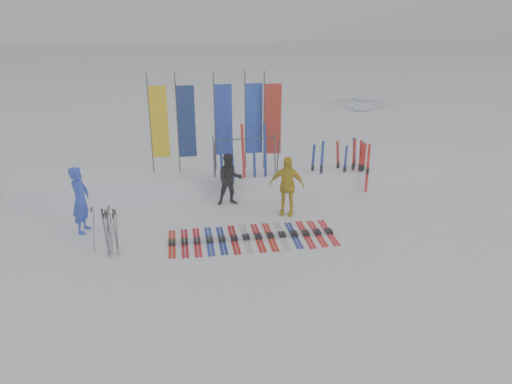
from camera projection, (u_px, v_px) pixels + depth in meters
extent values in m
plane|color=white|center=(258.00, 253.00, 12.43)|extent=(120.00, 120.00, 0.00)
cube|color=white|center=(236.00, 179.00, 16.55)|extent=(14.00, 1.60, 0.60)
imported|color=#203EBD|center=(81.00, 200.00, 13.25)|extent=(0.57, 0.75, 1.84)
imported|color=black|center=(230.00, 179.00, 15.06)|extent=(0.81, 0.64, 1.61)
imported|color=gold|center=(287.00, 186.00, 14.35)|extent=(1.12, 0.78, 1.76)
imported|color=white|center=(359.00, 131.00, 18.50)|extent=(3.00, 3.05, 2.60)
cube|color=#AF1B0E|center=(172.00, 243.00, 12.86)|extent=(0.17, 1.57, 0.07)
cube|color=#AD0D17|center=(185.00, 242.00, 12.91)|extent=(0.17, 1.62, 0.07)
cube|color=#B70E18|center=(197.00, 241.00, 12.95)|extent=(0.17, 1.64, 0.07)
cube|color=navy|center=(209.00, 240.00, 13.00)|extent=(0.17, 1.65, 0.07)
cube|color=navy|center=(222.00, 239.00, 13.05)|extent=(0.17, 1.61, 0.07)
cube|color=#AD0E0D|center=(234.00, 238.00, 13.10)|extent=(0.17, 1.67, 0.07)
cube|color=#ADAEB4|center=(246.00, 238.00, 13.14)|extent=(0.17, 1.70, 0.07)
cube|color=red|center=(258.00, 237.00, 13.19)|extent=(0.17, 1.67, 0.07)
cube|color=red|center=(270.00, 236.00, 13.24)|extent=(0.17, 1.68, 0.07)
cube|color=#BBBCC2|center=(282.00, 235.00, 13.29)|extent=(0.17, 1.66, 0.07)
cube|color=navy|center=(294.00, 234.00, 13.33)|extent=(0.17, 1.57, 0.07)
cube|color=red|center=(305.00, 233.00, 13.38)|extent=(0.17, 1.67, 0.07)
cube|color=red|center=(317.00, 232.00, 13.43)|extent=(0.17, 1.60, 0.07)
cube|color=red|center=(329.00, 232.00, 13.48)|extent=(0.17, 1.58, 0.07)
cylinder|color=#595B60|center=(109.00, 236.00, 11.96)|extent=(0.04, 0.08, 1.19)
cylinder|color=#595B60|center=(109.00, 233.00, 12.18)|extent=(0.02, 0.09, 1.15)
cylinder|color=#595B60|center=(110.00, 232.00, 12.13)|extent=(0.05, 0.06, 1.22)
cylinder|color=#595B60|center=(111.00, 226.00, 12.57)|extent=(0.06, 0.15, 1.14)
cylinder|color=#595B60|center=(94.00, 230.00, 12.23)|extent=(0.11, 0.14, 1.24)
cylinder|color=#595B60|center=(115.00, 229.00, 12.37)|extent=(0.06, 0.08, 1.14)
cylinder|color=#595B60|center=(108.00, 232.00, 12.09)|extent=(0.11, 0.12, 1.25)
cylinder|color=#595B60|center=(106.00, 234.00, 12.12)|extent=(0.09, 0.15, 1.14)
cylinder|color=#595B60|center=(107.00, 233.00, 12.11)|extent=(0.02, 0.06, 1.19)
cylinder|color=#595B60|center=(105.00, 231.00, 12.21)|extent=(0.08, 0.10, 1.22)
cylinder|color=#595B60|center=(117.00, 232.00, 12.16)|extent=(0.05, 0.06, 1.21)
cylinder|color=#595B60|center=(115.00, 235.00, 12.06)|extent=(0.13, 0.08, 1.14)
cylinder|color=#595B60|center=(115.00, 234.00, 12.14)|extent=(0.04, 0.03, 1.16)
cylinder|color=#383A3F|center=(150.00, 124.00, 15.74)|extent=(0.04, 0.04, 3.20)
cube|color=yellow|center=(159.00, 122.00, 15.76)|extent=(0.55, 0.03, 2.30)
cylinder|color=#383A3F|center=(178.00, 124.00, 15.79)|extent=(0.04, 0.04, 3.20)
cube|color=navy|center=(187.00, 122.00, 15.81)|extent=(0.55, 0.03, 2.30)
cylinder|color=#383A3F|center=(215.00, 122.00, 16.00)|extent=(0.04, 0.04, 3.20)
cube|color=#1733B1|center=(224.00, 120.00, 16.03)|extent=(0.55, 0.03, 2.30)
cylinder|color=#383A3F|center=(245.00, 121.00, 16.17)|extent=(0.04, 0.04, 3.20)
cube|color=#193DC0|center=(254.00, 119.00, 16.19)|extent=(0.55, 0.03, 2.30)
cylinder|color=#383A3F|center=(264.00, 121.00, 16.11)|extent=(0.04, 0.04, 3.20)
cube|color=#AD1F12|center=(273.00, 119.00, 16.13)|extent=(0.55, 0.03, 2.30)
cylinder|color=#383A3F|center=(215.00, 160.00, 15.51)|extent=(0.04, 0.30, 1.23)
cylinder|color=#383A3F|center=(214.00, 155.00, 15.97)|extent=(0.04, 0.30, 1.23)
cylinder|color=#383A3F|center=(278.00, 157.00, 15.80)|extent=(0.04, 0.30, 1.23)
cylinder|color=#383A3F|center=(275.00, 152.00, 16.26)|extent=(0.04, 0.30, 1.23)
cylinder|color=#383A3F|center=(246.00, 139.00, 15.68)|extent=(2.00, 0.04, 0.04)
cube|color=navy|center=(321.00, 166.00, 16.10)|extent=(0.09, 0.03, 1.69)
cube|color=navy|center=(354.00, 161.00, 16.77)|extent=(0.09, 0.03, 1.61)
cube|color=red|center=(363.00, 165.00, 16.45)|extent=(0.09, 0.03, 1.53)
cube|color=red|center=(361.00, 166.00, 16.32)|extent=(0.09, 0.04, 1.55)
cube|color=red|center=(368.00, 168.00, 16.07)|extent=(0.09, 0.03, 1.59)
cube|color=red|center=(353.00, 164.00, 16.39)|extent=(0.09, 0.03, 1.65)
cube|color=red|center=(338.00, 163.00, 16.66)|extent=(0.09, 0.03, 1.52)
cube|color=navy|center=(345.00, 167.00, 16.29)|extent=(0.09, 0.04, 1.50)
cube|color=red|center=(360.00, 165.00, 16.30)|extent=(0.09, 0.04, 1.65)
cube|color=navy|center=(361.00, 164.00, 16.67)|extent=(0.09, 0.03, 1.49)
cube|color=navy|center=(313.00, 166.00, 16.41)|extent=(0.09, 0.03, 1.49)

